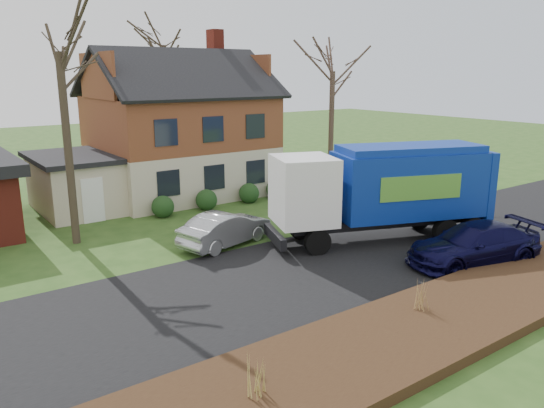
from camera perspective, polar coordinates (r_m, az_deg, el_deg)
ground at (r=19.00m, az=4.18°, el=-7.16°), size 120.00×120.00×0.00m
road at (r=19.00m, az=4.18°, el=-7.13°), size 80.00×7.00×0.02m
mulch_verge at (r=15.62m, az=17.06°, el=-12.08°), size 80.00×3.50×0.30m
main_house at (r=30.45m, az=-10.67°, el=8.50°), size 12.95×8.95×9.26m
garbage_truck at (r=22.25m, az=12.28°, el=1.85°), size 9.51×5.54×3.95m
silver_sedan at (r=21.54m, az=-4.99°, el=-2.66°), size 4.39×2.44×1.37m
navy_wagon at (r=20.71m, az=20.88°, el=-4.08°), size 5.51×3.32×1.49m
tree_front_west at (r=22.40m, az=-22.23°, el=17.80°), size 3.56×3.56×10.57m
tree_front_east at (r=32.27m, az=6.60°, el=15.98°), size 3.54×3.54×9.82m
tree_back at (r=38.03m, az=-11.67°, el=18.10°), size 3.68×3.68×11.65m
grass_clump_west at (r=11.57m, az=-1.32°, el=-17.77°), size 0.36×0.30×0.95m
grass_clump_mid at (r=15.79m, az=15.74°, el=-9.36°), size 0.31×0.26×0.87m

